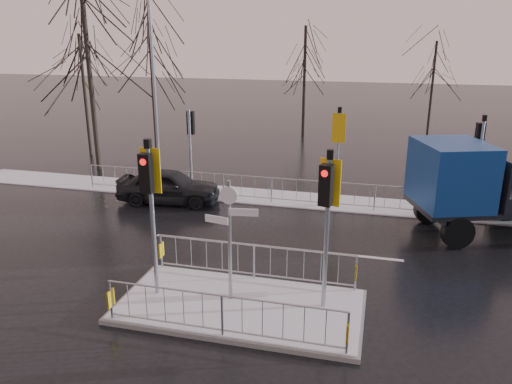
% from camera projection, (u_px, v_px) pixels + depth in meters
% --- Properties ---
extents(ground, '(120.00, 120.00, 0.00)m').
position_uv_depth(ground, '(240.00, 309.00, 12.32)').
color(ground, black).
rests_on(ground, ground).
extents(snow_verge, '(30.00, 2.00, 0.04)m').
position_uv_depth(snow_verge, '(299.00, 200.00, 20.24)').
color(snow_verge, white).
rests_on(snow_verge, ground).
extents(lane_markings, '(8.00, 11.38, 0.01)m').
position_uv_depth(lane_markings, '(236.00, 316.00, 12.01)').
color(lane_markings, silver).
rests_on(lane_markings, ground).
extents(traffic_island, '(6.00, 3.04, 4.15)m').
position_uv_depth(traffic_island, '(240.00, 294.00, 12.21)').
color(traffic_island, slate).
rests_on(traffic_island, ground).
extents(far_kerb_fixtures, '(18.00, 0.65, 3.83)m').
position_uv_depth(far_kerb_fixtures, '(304.00, 180.00, 19.40)').
color(far_kerb_fixtures, '#9298A0').
rests_on(far_kerb_fixtures, ground).
extents(car_far_lane, '(4.19, 2.03, 1.38)m').
position_uv_depth(car_far_lane, '(169.00, 186.00, 19.78)').
color(car_far_lane, black).
rests_on(car_far_lane, ground).
extents(flatbed_truck, '(7.25, 4.59, 3.16)m').
position_uv_depth(flatbed_truck, '(478.00, 186.00, 16.40)').
color(flatbed_truck, black).
rests_on(flatbed_truck, ground).
extents(tree_near_a, '(4.75, 4.75, 8.97)m').
position_uv_depth(tree_near_a, '(86.00, 41.00, 23.06)').
color(tree_near_a, black).
rests_on(tree_near_a, ground).
extents(tree_near_b, '(4.00, 4.00, 7.55)m').
position_uv_depth(tree_near_b, '(152.00, 61.00, 24.15)').
color(tree_near_b, black).
rests_on(tree_near_b, ground).
extents(tree_near_c, '(3.50, 3.50, 6.61)m').
position_uv_depth(tree_near_c, '(83.00, 72.00, 26.33)').
color(tree_near_c, black).
rests_on(tree_near_c, ground).
extents(tree_far_a, '(3.75, 3.75, 7.08)m').
position_uv_depth(tree_far_a, '(305.00, 60.00, 31.60)').
color(tree_far_a, black).
rests_on(tree_far_a, ground).
extents(tree_far_b, '(3.25, 3.25, 6.14)m').
position_uv_depth(tree_far_b, '(434.00, 70.00, 31.76)').
color(tree_far_b, black).
rests_on(tree_far_b, ground).
extents(street_lamp_left, '(1.25, 0.18, 8.20)m').
position_uv_depth(street_lamp_left, '(156.00, 82.00, 21.21)').
color(street_lamp_left, '#9298A0').
rests_on(street_lamp_left, ground).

